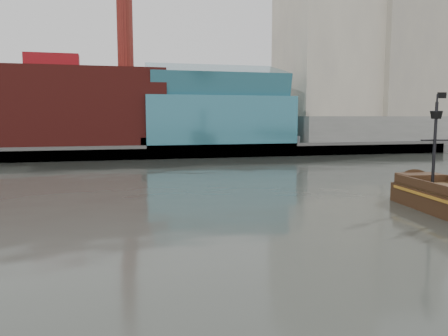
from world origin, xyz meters
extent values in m
plane|color=#2B2E28|center=(0.00, 0.00, 0.00)|extent=(400.00, 400.00, 0.00)
cube|color=slate|center=(0.00, 92.00, 1.00)|extent=(220.00, 60.00, 2.00)
cube|color=#4C4C49|center=(0.00, 62.50, 1.30)|extent=(220.00, 1.00, 2.60)
cube|color=maroon|center=(-22.00, 72.00, 9.50)|extent=(42.00, 18.00, 15.00)
cube|color=#2F6E7F|center=(10.00, 70.00, 7.00)|extent=(30.00, 16.00, 10.00)
cube|color=beige|center=(40.00, 80.00, 25.00)|extent=(20.00, 22.00, 46.00)
cube|color=#A19987|center=(58.00, 76.00, 21.00)|extent=(18.00, 18.00, 38.00)
cube|color=beige|center=(50.00, 97.00, 28.00)|extent=(24.00, 20.00, 52.00)
cube|color=slate|center=(48.00, 66.00, 5.00)|extent=(40.00, 6.00, 6.00)
cylinder|color=maroon|center=(-8.00, 74.00, 28.00)|extent=(3.20, 3.20, 22.00)
cube|color=#2F6E7F|center=(10.00, 70.00, 15.00)|extent=(28.00, 14.94, 8.78)
cube|color=slate|center=(78.00, 82.00, 3.50)|extent=(4.00, 4.00, 3.00)
cube|color=#A81E1C|center=(75.00, 82.00, 33.00)|extent=(5.00, 2.50, 2.50)
cube|color=#A81E1C|center=(85.00, 92.00, 27.00)|extent=(5.00, 2.50, 2.50)
cube|color=black|center=(16.67, 14.92, 2.20)|extent=(4.12, 2.63, 0.91)
cylinder|color=black|center=(15.59, 12.00, 5.58)|extent=(0.28, 0.28, 7.14)
cone|color=black|center=(15.59, 12.00, 8.05)|extent=(1.12, 1.12, 0.64)
cube|color=black|center=(16.00, 11.95, 9.70)|extent=(0.82, 0.12, 0.50)
camera|label=1|loc=(-10.90, -19.52, 7.92)|focal=35.00mm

